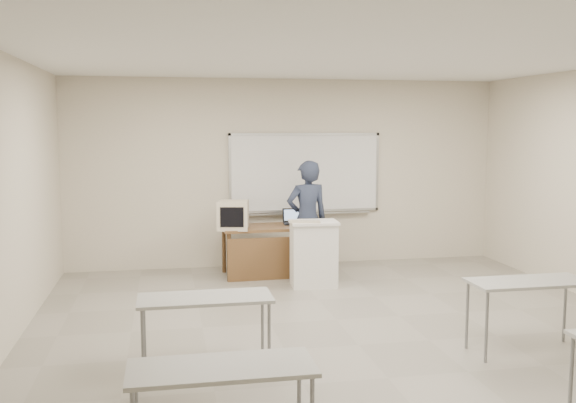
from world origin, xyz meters
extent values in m
cube|color=gray|center=(0.00, 0.00, -0.01)|extent=(7.00, 8.00, 0.01)
cube|color=white|center=(0.30, 3.97, 1.50)|extent=(2.40, 0.03, 1.20)
cube|color=#B7BABC|center=(0.30, 3.97, 2.12)|extent=(2.48, 0.04, 0.04)
cube|color=#B7BABC|center=(0.30, 3.97, 0.88)|extent=(2.48, 0.04, 0.04)
cube|color=#B7BABC|center=(-0.92, 3.97, 1.50)|extent=(0.04, 0.04, 1.28)
cube|color=#B7BABC|center=(1.52, 3.97, 1.50)|extent=(0.04, 0.04, 1.28)
cube|color=#B7BABC|center=(0.30, 3.92, 0.84)|extent=(2.16, 0.07, 0.02)
cube|color=gray|center=(-1.60, -0.50, 0.71)|extent=(1.20, 0.50, 0.03)
cylinder|color=slate|center=(-2.15, -0.70, 0.35)|extent=(0.03, 0.03, 0.70)
cylinder|color=slate|center=(-1.05, -0.70, 0.35)|extent=(0.03, 0.03, 0.70)
cylinder|color=slate|center=(-2.15, -0.30, 0.35)|extent=(0.03, 0.03, 0.70)
cylinder|color=slate|center=(-1.05, -0.30, 0.35)|extent=(0.03, 0.03, 0.70)
cube|color=gray|center=(1.60, -0.50, 0.71)|extent=(1.20, 0.50, 0.03)
cylinder|color=slate|center=(1.05, -0.70, 0.35)|extent=(0.03, 0.03, 0.70)
cylinder|color=slate|center=(1.05, -0.30, 0.35)|extent=(0.03, 0.03, 0.70)
cylinder|color=slate|center=(2.15, -0.30, 0.35)|extent=(0.03, 0.03, 0.70)
cube|color=gray|center=(-1.60, -2.20, 0.71)|extent=(1.20, 0.50, 0.03)
cylinder|color=slate|center=(-1.05, -2.00, 0.35)|extent=(0.03, 0.03, 0.70)
cylinder|color=slate|center=(1.05, -2.00, 0.35)|extent=(0.03, 0.03, 0.70)
cube|color=brown|center=(-0.40, 3.30, 0.73)|extent=(1.43, 0.71, 0.04)
cube|color=brown|center=(-0.40, 2.96, 0.32)|extent=(1.36, 0.03, 0.63)
cylinder|color=#4A311B|center=(-1.05, 3.00, 0.35)|extent=(0.06, 0.06, 0.71)
cylinder|color=#4A311B|center=(0.25, 3.00, 0.35)|extent=(0.06, 0.06, 0.71)
cylinder|color=#4A311B|center=(-1.05, 3.60, 0.35)|extent=(0.06, 0.06, 0.71)
cylinder|color=#4A311B|center=(0.25, 3.60, 0.35)|extent=(0.06, 0.06, 0.71)
cube|color=white|center=(0.10, 2.50, 0.45)|extent=(0.62, 0.45, 0.89)
cube|color=white|center=(0.10, 2.50, 0.91)|extent=(0.66, 0.49, 0.04)
cube|color=beige|center=(-0.95, 3.20, 0.95)|extent=(0.42, 0.45, 0.40)
cube|color=beige|center=(-0.95, 2.96, 0.95)|extent=(0.45, 0.04, 0.42)
cube|color=black|center=(-0.95, 2.93, 0.95)|extent=(0.34, 0.01, 0.29)
cube|color=black|center=(0.00, 3.40, 0.76)|extent=(0.31, 0.22, 0.02)
cube|color=black|center=(0.00, 3.39, 0.77)|extent=(0.25, 0.13, 0.01)
cube|color=black|center=(0.00, 3.54, 0.87)|extent=(0.31, 0.07, 0.21)
cube|color=#87A4D1|center=(0.00, 3.53, 0.88)|extent=(0.26, 0.05, 0.16)
ellipsoid|color=gray|center=(0.15, 3.35, 0.77)|extent=(0.11, 0.09, 0.04)
cube|color=beige|center=(-0.05, 2.38, 0.94)|extent=(0.44, 0.22, 0.02)
imported|color=black|center=(0.13, 3.04, 0.87)|extent=(0.69, 0.51, 1.75)
camera|label=1|loc=(-1.93, -6.16, 2.26)|focal=40.00mm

